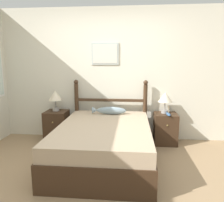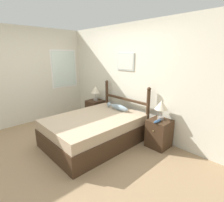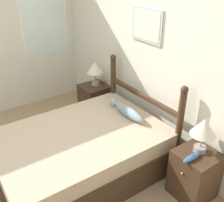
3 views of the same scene
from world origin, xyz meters
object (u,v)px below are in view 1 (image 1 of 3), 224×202
Objects in this scene: model_boat at (168,114)px; bed at (104,143)px; fish_pillow at (109,111)px; nightstand_left at (57,126)px; nightstand_right at (165,128)px; table_lamp_right at (165,98)px; table_lamp_left at (55,96)px.

bed is at bearing -146.72° from model_boat.
bed is 0.79m from fish_pillow.
nightstand_right is (2.10, 0.00, 0.00)m from nightstand_left.
fish_pillow is at bearing -179.67° from model_boat.
bed is 3.44× the size of nightstand_left.
table_lamp_right reaches higher than nightstand_right.
table_lamp_left is 1.11m from fish_pillow.
table_lamp_left is (-1.07, 0.88, 0.58)m from bed.
table_lamp_left and table_lamp_right have the same top height.
model_boat is at bearing -3.61° from nightstand_left.
table_lamp_right is 1.07m from fish_pillow.
table_lamp_right is 0.64× the size of fish_pillow.
bed is 1.32m from model_boat.
table_lamp_right is at bearing 1.14° from nightstand_left.
model_boat is (0.04, -0.18, -0.26)m from table_lamp_right.
fish_pillow is at bearing -172.36° from nightstand_right.
nightstand_right reaches higher than bed.
nightstand_left is 1.44× the size of table_lamp_left.
model_boat is 0.40× the size of fish_pillow.
bed is 1.48m from table_lamp_right.
nightstand_left is 1.12m from fish_pillow.
table_lamp_left reaches higher than fish_pillow.
fish_pillow is at bearing -169.96° from table_lamp_right.
table_lamp_left is at bearing 111.71° from nightstand_left.
bed is 1.35m from nightstand_left.
bed is 1.50m from table_lamp_left.
nightstand_left is 0.93× the size of fish_pillow.
nightstand_left is 2.15m from model_boat.
table_lamp_left is at bearing 175.31° from model_boat.
nightstand_left is 1.00× the size of nightstand_right.
table_lamp_left is at bearing 140.50° from bed.
model_boat is (1.07, 0.71, 0.32)m from bed.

